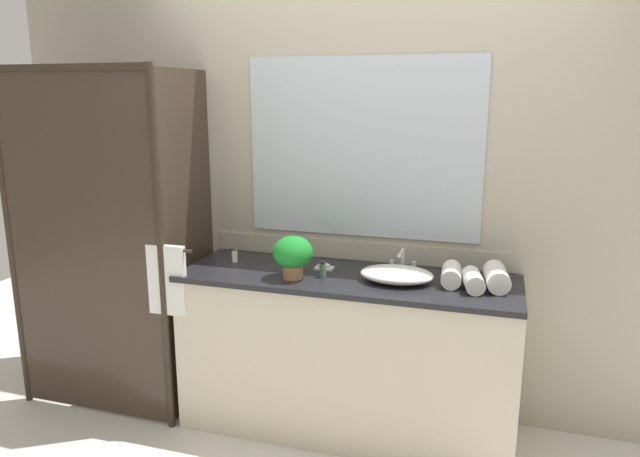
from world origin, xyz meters
The scene contains 14 objects.
ground_plane centered at (0.00, 0.00, 0.00)m, with size 8.00×8.00×0.00m, color silver.
wall_back_with_mirror centered at (0.00, 0.34, 1.31)m, with size 4.40×0.06×2.60m.
vanity_cabinet centered at (0.00, 0.01, 0.45)m, with size 1.80×0.58×0.90m.
shower_enclosure centered at (-1.27, -0.19, 1.02)m, with size 1.20×0.59×2.00m.
sink_basin centered at (0.27, -0.01, 0.94)m, with size 0.38×0.27×0.08m, color white.
faucet centered at (0.27, 0.16, 0.95)m, with size 0.17×0.15×0.13m.
potted_plant centered at (-0.26, -0.12, 1.03)m, with size 0.21×0.21×0.23m.
soap_dish centered at (-0.15, 0.08, 0.91)m, with size 0.10×0.07×0.04m.
amenity_bottle_conditioner centered at (-0.12, -0.06, 0.94)m, with size 0.03×0.03×0.09m.
amenity_bottle_lotion centered at (-0.41, 0.13, 0.94)m, with size 0.03×0.03×0.08m.
amenity_bottle_shampoo centered at (-0.68, 0.07, 0.94)m, with size 0.03×0.03×0.08m.
rolled_towel_near_edge centered at (0.76, 0.03, 0.96)m, with size 0.11×0.11×0.24m, color white.
rolled_towel_middle centered at (0.65, -0.03, 0.95)m, with size 0.10×0.10×0.20m, color white.
rolled_towel_far_edge centered at (0.54, 0.03, 0.95)m, with size 0.10×0.10×0.21m, color white.
Camera 1 is at (0.74, -2.88, 1.85)m, focal length 32.84 mm.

